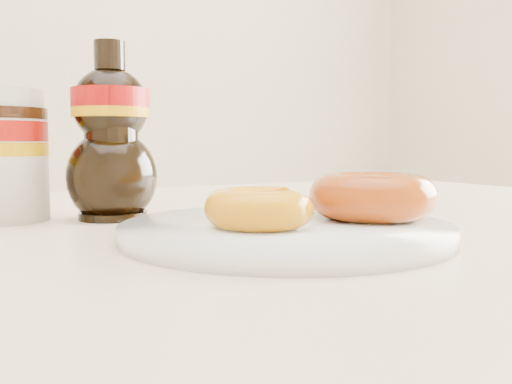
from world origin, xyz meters
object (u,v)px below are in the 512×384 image
dining_table (168,314)px  donut_whole (372,196)px  plate (285,230)px  donut_bitten (259,208)px  syrup_bottle (111,131)px

dining_table → donut_whole: size_ratio=12.79×
plate → dining_table: bearing=119.9°
donut_bitten → syrup_bottle: size_ratio=0.47×
plate → donut_bitten: size_ratio=3.16×
dining_table → donut_whole: donut_whole is taller
dining_table → syrup_bottle: (-0.03, 0.08, 0.17)m
donut_whole → syrup_bottle: bearing=130.7°
dining_table → plate: 0.16m
plate → syrup_bottle: syrup_bottle is taller
donut_whole → donut_bitten: bearing=179.3°
plate → donut_bitten: (-0.03, -0.01, 0.02)m
dining_table → syrup_bottle: size_ratio=7.73×
plate → donut_whole: 0.09m
dining_table → plate: plate is taller
plate → donut_bitten: 0.04m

